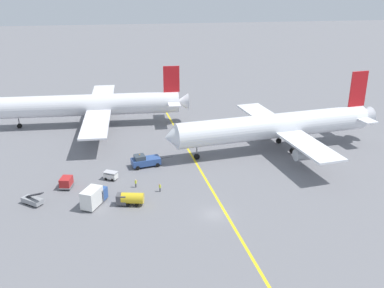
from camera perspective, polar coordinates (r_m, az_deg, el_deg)
The scene contains 12 objects.
ground_plane at distance 77.65m, azimuth 2.87°, elevation -9.12°, with size 600.00×600.00×0.00m, color slate.
taxiway_stripe at distance 86.46m, azimuth 2.45°, elevation -5.71°, with size 0.50×120.00×0.01m, color yellow.
airliner_at_gate_left at distance 122.37m, azimuth -12.89°, elevation 4.93°, with size 53.48×49.25×15.84m.
airliner_being_pushed at distance 104.14m, azimuth 10.85°, elevation 2.29°, with size 52.89×41.70×17.50m.
pushback_tug at distance 95.67m, azimuth -6.14°, elevation -2.17°, with size 9.44×4.24×3.02m.
gse_container_dolly_flat at distance 89.38m, azimuth -16.04°, elevation -4.80°, with size 2.79×3.57×2.15m.
gse_belt_loader_portside at distance 85.38m, azimuth -20.04°, elevation -6.87°, with size 4.66×3.98×3.02m.
gse_baggage_cart_near_cluster at distance 90.87m, azimuth -10.53°, elevation -4.06°, with size 3.15×2.68×1.71m.
gse_fuel_bowser_stubby at distance 80.60m, azimuth -8.10°, elevation -7.01°, with size 5.17×2.81×2.40m.
gse_catering_truck_tall at distance 81.51m, azimuth -12.66°, elevation -6.67°, with size 4.76×6.30×3.50m.
ground_crew_ramp_agent_by_cones at distance 84.84m, azimuth -4.19°, elevation -5.67°, with size 0.38×0.45×1.63m.
ground_crew_marshaller_foreground at distance 86.89m, azimuth -7.33°, elevation -5.08°, with size 0.47×0.36×1.70m.
Camera 1 is at (-13.50, -65.41, 39.60)m, focal length 40.99 mm.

